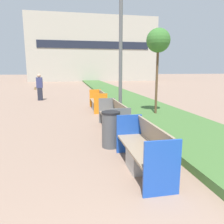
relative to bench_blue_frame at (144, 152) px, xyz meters
The scene contains 9 objects.
planter_grass_strip 8.44m from the bench_blue_frame, 74.43° to the left, with size 2.80×120.00×0.18m.
building_backdrop 37.74m from the bench_blue_frame, 85.30° to the left, with size 21.99×8.00×10.85m.
bench_blue_frame is the anchor object (origin of this frame).
bench_grey_frame 3.00m from the bench_blue_frame, 89.94° to the left, with size 0.65×2.25×0.94m.
bench_orange_frame 6.79m from the bench_blue_frame, 89.99° to the left, with size 0.65×2.09×0.94m.
litter_bin 1.49m from the bench_blue_frame, 105.61° to the left, with size 0.48×0.48×0.94m.
street_lamp_post 5.79m from the bench_blue_frame, 82.47° to the left, with size 0.24×0.44×6.79m.
sapling_tree_near 5.76m from the bench_blue_frame, 64.99° to the left, with size 0.96×0.96×3.63m.
pedestrian_walking 11.46m from the bench_blue_frame, 106.79° to the left, with size 0.53×0.24×1.73m.
Camera 1 is at (-0.50, -0.09, 2.01)m, focal length 35.00 mm.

